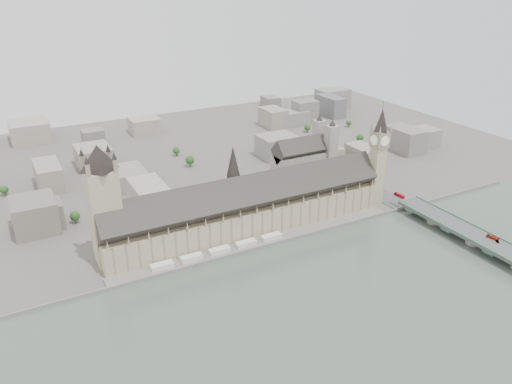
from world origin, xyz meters
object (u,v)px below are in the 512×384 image
victoria_tower (104,200)px  red_bus_north (399,195)px  westminster_bridge (466,235)px  westminster_abbey (305,160)px  elizabeth_tower (379,151)px  red_bus_south (493,237)px  car_silver (497,242)px  car_approach (383,182)px  palace_of_westminster (247,208)px

victoria_tower → red_bus_north: (279.97, -32.61, -43.23)m
westminster_bridge → red_bus_north: red_bus_north is taller
victoria_tower → westminster_abbey: 244.79m
westminster_abbey → elizabeth_tower: bearing=-72.7°
red_bus_north → red_bus_south: 102.62m
westminster_bridge → car_silver: car_silver is taller
westminster_abbey → car_approach: (57.33, -65.69, -14.20)m
palace_of_westminster → elizabeth_tower: elizabeth_tower is taller
car_silver → victoria_tower: bearing=178.9°
westminster_bridge → red_bus_south: (5.65, -21.27, 6.56)m
elizabeth_tower → red_bus_south: (29.65, -116.77, -46.41)m
palace_of_westminster → elizabeth_tower: size_ratio=2.47×
elizabeth_tower → car_approach: size_ratio=24.70×
red_bus_south → car_approach: bearing=76.3°
palace_of_westminster → red_bus_south: 211.51m
westminster_bridge → car_silver: bearing=-80.6°
palace_of_westminster → car_approach: (168.26, 9.60, -11.82)m
victoria_tower → car_silver: bearing=-26.0°
palace_of_westminster → westminster_bridge: size_ratio=0.82×
westminster_bridge → westminster_abbey: bearing=105.6°
elizabeth_tower → red_bus_north: size_ratio=8.68×
car_approach → westminster_abbey: bearing=107.8°
red_bus_south → red_bus_north: bearing=82.0°
red_bus_north → westminster_bridge: bearing=-90.0°
elizabeth_tower → westminster_bridge: size_ratio=0.33×
palace_of_westminster → red_bus_north: bearing=-9.5°
elizabeth_tower → westminster_abbey: 96.91m
elizabeth_tower → victoria_tower: (-260.00, 18.00, -2.88)m
red_bus_north → car_approach: red_bus_north is taller
palace_of_westminster → red_bus_north: palace_of_westminster is taller
westminster_abbey → red_bus_north: westminster_abbey is taller
car_silver → red_bus_north: bearing=119.3°
palace_of_westminster → red_bus_south: palace_of_westminster is taller
car_approach → palace_of_westminster: bearing=159.9°
palace_of_westminster → red_bus_north: 160.50m
car_approach → victoria_tower: bearing=157.3°
westminster_bridge → red_bus_south: red_bus_south is taller
westminster_bridge → car_silver: 27.89m
red_bus_north → car_silver: 108.16m
westminster_abbey → red_bus_south: size_ratio=6.62×
elizabeth_tower → red_bus_north: (19.97, -14.61, -46.11)m
victoria_tower → red_bus_north: bearing=-6.6°
palace_of_westminster → westminster_abbey: (110.92, 75.30, 2.38)m
westminster_bridge → car_approach: size_ratio=74.66×
palace_of_westminster → elizabeth_tower: bearing=-4.8°
red_bus_north → red_bus_south: size_ratio=1.21×
elizabeth_tower → car_approach: elizabeth_tower is taller
red_bus_south → car_approach: (0.60, 138.08, -0.80)m
elizabeth_tower → red_bus_south: size_ratio=10.47×
westminster_bridge → car_silver: size_ratio=85.02×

